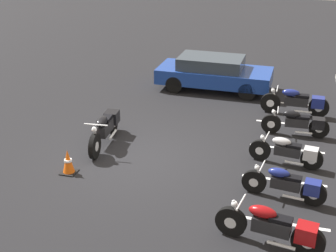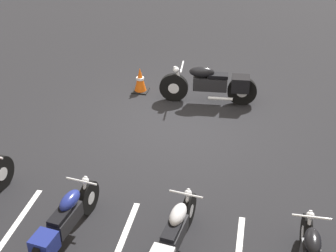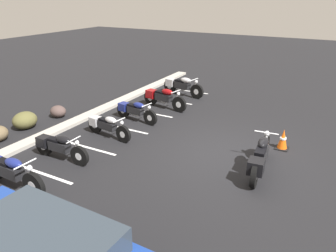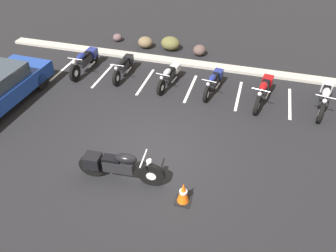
{
  "view_description": "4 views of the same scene",
  "coord_description": "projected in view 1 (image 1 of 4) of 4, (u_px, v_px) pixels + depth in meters",
  "views": [
    {
      "loc": [
        10.86,
        3.93,
        6.07
      ],
      "look_at": [
        -1.12,
        0.66,
        0.55
      ],
      "focal_mm": 50.0,
      "sensor_mm": 36.0,
      "label": 1
    },
    {
      "loc": [
        -1.61,
        9.24,
        5.43
      ],
      "look_at": [
        0.06,
        0.98,
        0.44
      ],
      "focal_mm": 50.0,
      "sensor_mm": 36.0,
      "label": 2
    },
    {
      "loc": [
        -8.73,
        -2.69,
        4.64
      ],
      "look_at": [
        -0.99,
        1.54,
        1.02
      ],
      "focal_mm": 35.0,
      "sensor_mm": 36.0,
      "label": 3
    },
    {
      "loc": [
        2.41,
        -6.7,
        6.7
      ],
      "look_at": [
        0.32,
        0.55,
        0.8
      ],
      "focal_mm": 35.0,
      "sensor_mm": 36.0,
      "label": 4
    }
  ],
  "objects": [
    {
      "name": "ground",
      "position": [
        135.0,
        157.0,
        12.99
      ],
      "size": [
        60.0,
        60.0,
        0.0
      ],
      "primitive_type": "plane",
      "color": "black"
    },
    {
      "name": "motorcycle_black_featured",
      "position": [
        105.0,
        127.0,
        13.61
      ],
      "size": [
        2.39,
        0.67,
        0.94
      ],
      "rotation": [
        0.0,
        0.0,
        0.08
      ],
      "color": "black",
      "rests_on": "ground"
    },
    {
      "name": "parked_bike_0",
      "position": [
        298.0,
        102.0,
        15.6
      ],
      "size": [
        0.63,
        2.25,
        0.89
      ],
      "rotation": [
        0.0,
        0.0,
        -1.59
      ],
      "color": "black",
      "rests_on": "ground"
    },
    {
      "name": "parked_bike_1",
      "position": [
        299.0,
        123.0,
        14.11
      ],
      "size": [
        0.57,
        2.02,
        0.79
      ],
      "rotation": [
        0.0,
        0.0,
        -1.55
      ],
      "color": "black",
      "rests_on": "ground"
    },
    {
      "name": "parked_bike_2",
      "position": [
        290.0,
        151.0,
        12.4
      ],
      "size": [
        0.62,
        1.96,
        0.77
      ],
      "rotation": [
        0.0,
        0.0,
        -1.71
      ],
      "color": "black",
      "rests_on": "ground"
    },
    {
      "name": "parked_bike_3",
      "position": [
        288.0,
        184.0,
        10.87
      ],
      "size": [
        0.63,
        1.97,
        0.78
      ],
      "rotation": [
        0.0,
        0.0,
        -1.71
      ],
      "color": "black",
      "rests_on": "ground"
    },
    {
      "name": "parked_bike_4",
      "position": [
        275.0,
        227.0,
        9.27
      ],
      "size": [
        0.74,
        2.22,
        0.88
      ],
      "rotation": [
        0.0,
        0.0,
        -1.74
      ],
      "color": "black",
      "rests_on": "ground"
    },
    {
      "name": "car_blue",
      "position": [
        214.0,
        72.0,
        17.88
      ],
      "size": [
        1.91,
        4.34,
        1.29
      ],
      "rotation": [
        0.0,
        0.0,
        1.55
      ],
      "color": "black",
      "rests_on": "ground"
    },
    {
      "name": "traffic_cone",
      "position": [
        68.0,
        162.0,
        12.07
      ],
      "size": [
        0.4,
        0.4,
        0.66
      ],
      "color": "black",
      "rests_on": "ground"
    },
    {
      "name": "stall_line_0",
      "position": [
        291.0,
        104.0,
        16.74
      ],
      "size": [
        0.1,
        2.1,
        0.0
      ],
      "primitive_type": "cube",
      "color": "white",
      "rests_on": "ground"
    },
    {
      "name": "stall_line_1",
      "position": [
        289.0,
        124.0,
        15.1
      ],
      "size": [
        0.1,
        2.1,
        0.0
      ],
      "primitive_type": "cube",
      "color": "white",
      "rests_on": "ground"
    },
    {
      "name": "stall_line_2",
      "position": [
        287.0,
        149.0,
        13.46
      ],
      "size": [
        0.1,
        2.1,
        0.0
      ],
      "primitive_type": "cube",
      "color": "white",
      "rests_on": "ground"
    },
    {
      "name": "stall_line_3",
      "position": [
        284.0,
        181.0,
        11.82
      ],
      "size": [
        0.1,
        2.1,
        0.0
      ],
      "primitive_type": "cube",
      "color": "white",
      "rests_on": "ground"
    },
    {
      "name": "stall_line_4",
      "position": [
        280.0,
        223.0,
        10.18
      ],
      "size": [
        0.1,
        2.1,
        0.0
      ],
      "primitive_type": "cube",
      "color": "white",
      "rests_on": "ground"
    }
  ]
}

